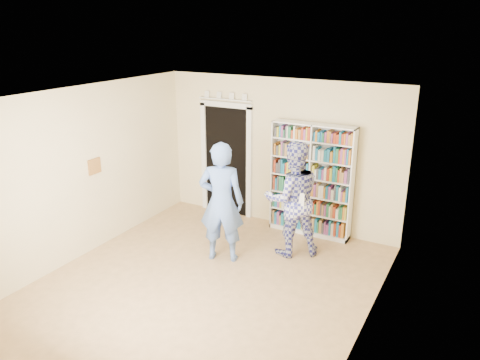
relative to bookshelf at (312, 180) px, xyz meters
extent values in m
plane|color=#98744A|center=(-0.69, -2.34, -1.01)|extent=(5.00, 5.00, 0.00)
plane|color=white|center=(-0.69, -2.34, 1.69)|extent=(5.00, 5.00, 0.00)
plane|color=beige|center=(-0.69, 0.16, 0.34)|extent=(4.50, 0.00, 4.50)
plane|color=beige|center=(-2.94, -2.34, 0.34)|extent=(0.00, 5.00, 5.00)
plane|color=beige|center=(1.56, -2.34, 0.34)|extent=(0.00, 5.00, 5.00)
cube|color=white|center=(0.00, 0.00, -0.01)|extent=(1.45, 0.27, 1.99)
cube|color=white|center=(0.00, 0.00, -0.01)|extent=(0.02, 0.27, 1.99)
cube|color=black|center=(-1.79, 0.14, 0.04)|extent=(0.90, 0.03, 2.10)
cube|color=white|center=(-2.29, 0.12, 0.04)|extent=(0.10, 0.06, 2.20)
cube|color=white|center=(-1.29, 0.12, 0.04)|extent=(0.10, 0.06, 2.20)
cube|color=white|center=(-1.79, 0.12, 1.14)|extent=(1.10, 0.06, 0.10)
cube|color=white|center=(-1.79, 0.12, 1.24)|extent=(1.10, 0.08, 0.02)
cube|color=brown|center=(-2.92, -2.14, 0.39)|extent=(0.03, 0.25, 0.25)
imported|color=#5C80CD|center=(-0.88, -1.57, -0.05)|extent=(0.81, 0.67, 1.92)
imported|color=navy|center=(0.01, -0.86, -0.07)|extent=(1.16, 1.12, 1.88)
cube|color=white|center=(0.17, -1.07, -0.01)|extent=(0.21, 0.01, 0.30)
camera|label=1|loc=(2.58, -7.34, 2.59)|focal=35.00mm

